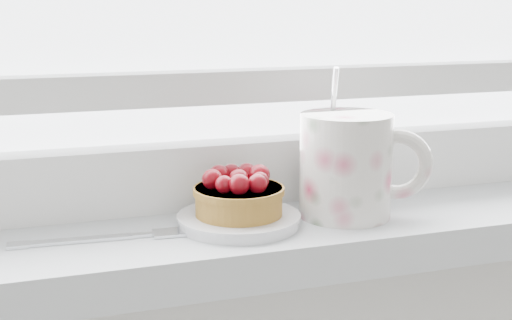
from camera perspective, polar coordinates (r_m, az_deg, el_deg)
name	(u,v)px	position (r m, az deg, el deg)	size (l,w,h in m)	color
saucer	(239,220)	(0.72, -1.38, -4.83)	(0.12, 0.12, 0.01)	silver
raspberry_tart	(239,194)	(0.71, -1.39, -2.73)	(0.09, 0.09, 0.05)	brown
floral_mug	(349,163)	(0.74, 7.48, -0.26)	(0.15, 0.13, 0.15)	silver
fork	(114,237)	(0.69, -11.28, -6.08)	(0.20, 0.03, 0.00)	silver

